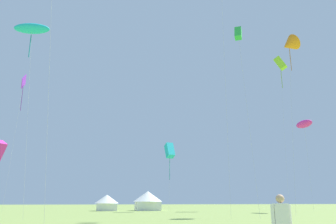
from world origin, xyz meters
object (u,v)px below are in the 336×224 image
(kite_purple_diamond, at_px, (23,84))
(kite_cyan_box, at_px, (170,151))
(kite_orange_delta, at_px, (289,45))
(kite_green_box, at_px, (238,34))
(kite_cyan_parafoil, at_px, (32,29))
(kite_lime_box, at_px, (280,64))
(festival_tent_center, at_px, (107,202))
(festival_tent_right, at_px, (148,200))
(kite_magenta_parafoil, at_px, (304,124))

(kite_purple_diamond, height_order, kite_cyan_box, kite_purple_diamond)
(kite_purple_diamond, distance_m, kite_orange_delta, 42.28)
(kite_green_box, bearing_deg, kite_cyan_parafoil, 171.98)
(kite_lime_box, bearing_deg, kite_cyan_box, -171.13)
(kite_cyan_parafoil, relative_size, festival_tent_center, 4.71)
(kite_cyan_parafoil, relative_size, festival_tent_right, 3.81)
(kite_magenta_parafoil, height_order, festival_tent_center, kite_magenta_parafoil)
(kite_lime_box, bearing_deg, festival_tent_right, 172.71)
(kite_lime_box, relative_size, kite_cyan_box, 2.78)
(kite_orange_delta, height_order, kite_magenta_parafoil, kite_orange_delta)
(kite_cyan_box, bearing_deg, festival_tent_right, 107.32)
(kite_orange_delta, relative_size, festival_tent_right, 4.44)
(kite_cyan_parafoil, distance_m, festival_tent_right, 36.59)
(kite_purple_diamond, distance_m, festival_tent_right, 29.28)
(kite_lime_box, height_order, festival_tent_center, kite_lime_box)
(festival_tent_center, bearing_deg, kite_magenta_parafoil, -25.64)
(kite_purple_diamond, relative_size, festival_tent_center, 5.36)
(kite_magenta_parafoil, bearing_deg, festival_tent_right, 147.77)
(kite_lime_box, bearing_deg, kite_orange_delta, -120.09)
(festival_tent_center, bearing_deg, festival_tent_right, 0.00)
(kite_cyan_parafoil, bearing_deg, kite_purple_diamond, 101.32)
(kite_purple_diamond, relative_size, festival_tent_right, 4.33)
(kite_lime_box, distance_m, kite_cyan_parafoil, 51.29)
(kite_cyan_box, distance_m, festival_tent_right, 10.96)
(kite_orange_delta, bearing_deg, kite_magenta_parafoil, 50.98)
(kite_orange_delta, bearing_deg, kite_green_box, -153.83)
(kite_green_box, relative_size, festival_tent_center, 4.88)
(kite_purple_diamond, xyz_separation_m, kite_orange_delta, (36.17, -21.88, 0.90))
(kite_green_box, height_order, festival_tent_right, kite_green_box)
(festival_tent_center, bearing_deg, kite_purple_diamond, -166.01)
(festival_tent_center, distance_m, festival_tent_right, 7.22)
(festival_tent_center, relative_size, festival_tent_right, 0.81)
(kite_purple_diamond, bearing_deg, festival_tent_center, 13.99)
(kite_lime_box, xyz_separation_m, kite_green_box, (-22.34, -26.83, -9.69))
(kite_orange_delta, height_order, kite_green_box, kite_orange_delta)
(kite_purple_diamond, relative_size, kite_cyan_box, 2.02)
(festival_tent_center, bearing_deg, kite_cyan_parafoil, -110.62)
(kite_purple_diamond, xyz_separation_m, kite_cyan_box, (24.40, -3.56, -10.93))
(kite_orange_delta, relative_size, festival_tent_center, 5.49)
(kite_purple_diamond, bearing_deg, kite_green_box, -44.88)
(kite_cyan_parafoil, xyz_separation_m, kite_green_box, (21.97, -3.10, 0.50))
(kite_purple_diamond, relative_size, kite_lime_box, 0.73)
(kite_lime_box, distance_m, festival_tent_right, 38.54)
(kite_purple_diamond, height_order, festival_tent_center, kite_purple_diamond)
(kite_lime_box, relative_size, kite_magenta_parafoil, 2.12)
(kite_cyan_parafoil, distance_m, kite_magenta_parafoil, 42.72)
(kite_cyan_box, height_order, kite_magenta_parafoil, kite_magenta_parafoil)
(kite_purple_diamond, height_order, kite_lime_box, kite_lime_box)
(kite_orange_delta, distance_m, festival_tent_right, 35.22)
(kite_lime_box, xyz_separation_m, festival_tent_center, (-34.09, 3.44, -27.76))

